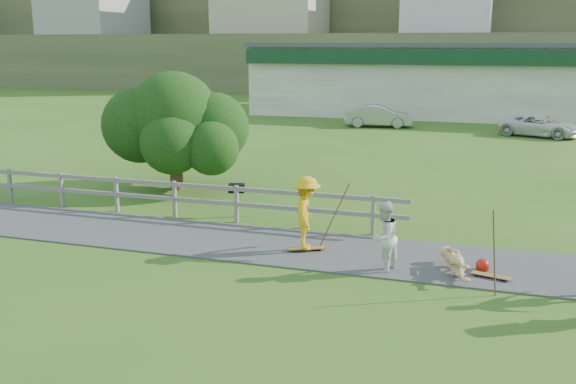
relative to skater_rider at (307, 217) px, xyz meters
name	(u,v)px	position (x,y,z in m)	size (l,w,h in m)	color
ground	(262,266)	(-0.70, -1.30, -0.91)	(260.00, 260.00, 0.00)	#345B1A
path	(282,246)	(-0.70, 0.20, -0.89)	(34.00, 3.00, 0.04)	#3D3E40
fence	(156,192)	(-5.32, 2.00, -0.19)	(15.05, 0.10, 1.10)	slate
strip_mall	(483,79)	(3.30, 33.64, 1.66)	(32.50, 10.75, 5.10)	#B9B3A2
skater_rider	(307,217)	(0.00, 0.00, 0.00)	(1.18, 0.68, 1.83)	gold
skater_fallen	(455,262)	(3.63, -0.48, -0.62)	(1.63, 0.39, 0.59)	tan
spectator_a	(384,237)	(2.05, -0.82, -0.09)	(0.80, 0.62, 1.65)	silver
car_silver	(378,116)	(-2.62, 24.90, -0.23)	(1.44, 4.13, 1.36)	#9C9FA3
car_white	(540,126)	(6.69, 23.43, -0.32)	(1.98, 4.29, 1.19)	silver
tree	(175,136)	(-6.41, 5.39, 1.00)	(5.13, 5.13, 3.83)	black
bbq	(237,201)	(-2.93, 2.57, -0.41)	(0.46, 0.35, 1.01)	black
longboard_rider	(306,250)	(0.00, 0.00, -0.86)	(0.93, 0.23, 0.10)	brown
longboard_fallen	(491,278)	(4.43, -0.58, -0.87)	(0.86, 0.21, 0.10)	brown
helmet	(483,265)	(4.23, -0.13, -0.75)	(0.32, 0.32, 0.32)	#AC180B
pole_rider	(334,213)	(0.60, 0.40, 0.04)	(0.03, 0.03, 1.91)	#543521
pole_spec_left	(494,253)	(4.44, -1.51, 0.00)	(0.03, 0.03, 1.83)	#543521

